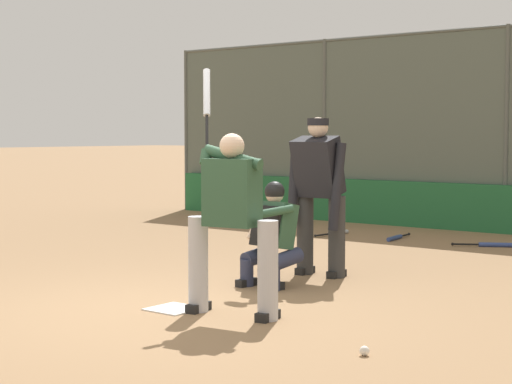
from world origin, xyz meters
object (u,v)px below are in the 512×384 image
catcher_behind_plate (270,232)px  spare_bat_by_padding (336,233)px  batter_at_plate (231,217)px  spare_bat_third_base_side (492,245)px  baseball_loose (364,351)px  umpire_home (319,191)px  spare_bat_near_backstop (396,237)px

catcher_behind_plate → spare_bat_by_padding: catcher_behind_plate is taller
catcher_behind_plate → batter_at_plate: bearing=119.7°
spare_bat_third_base_side → baseball_loose: size_ratio=10.80×
spare_bat_third_base_side → baseball_loose: 6.58m
baseball_loose → spare_bat_third_base_side: bearing=-75.0°
umpire_home → baseball_loose: size_ratio=24.58×
spare_bat_near_backstop → catcher_behind_plate: bearing=5.1°
catcher_behind_plate → baseball_loose: size_ratio=15.21×
spare_bat_near_backstop → spare_bat_third_base_side: same height
catcher_behind_plate → spare_bat_near_backstop: size_ratio=1.31×
umpire_home → spare_bat_third_base_side: size_ratio=2.28×
umpire_home → baseball_loose: umpire_home is taller
batter_at_plate → spare_bat_by_padding: 6.35m
spare_bat_third_base_side → baseball_loose: (-1.71, 6.36, 0.00)m
baseball_loose → spare_bat_by_padding: bearing=-55.4°
spare_bat_near_backstop → spare_bat_third_base_side: (-1.51, -0.09, 0.00)m
catcher_behind_plate → spare_bat_by_padding: size_ratio=1.34×
batter_at_plate → spare_bat_by_padding: size_ratio=2.69×
batter_at_plate → catcher_behind_plate: batter_at_plate is taller
umpire_home → spare_bat_near_backstop: umpire_home is taller
catcher_behind_plate → umpire_home: (-0.03, -0.88, 0.40)m
batter_at_plate → baseball_loose: batter_at_plate is taller
spare_bat_near_backstop → baseball_loose: (-3.21, 6.26, 0.00)m
batter_at_plate → baseball_loose: (-1.66, 0.46, -0.86)m
catcher_behind_plate → baseball_loose: bearing=146.7°
catcher_behind_plate → umpire_home: bearing=-86.5°
umpire_home → spare_bat_near_backstop: bearing=-77.4°
spare_bat_by_padding → spare_bat_third_base_side: bearing=-80.9°
umpire_home → spare_bat_by_padding: (2.02, -3.47, -0.95)m
spare_bat_by_padding → umpire_home: bearing=-144.6°
umpire_home → catcher_behind_plate: bearing=85.5°
spare_bat_near_backstop → spare_bat_third_base_side: size_ratio=1.07×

